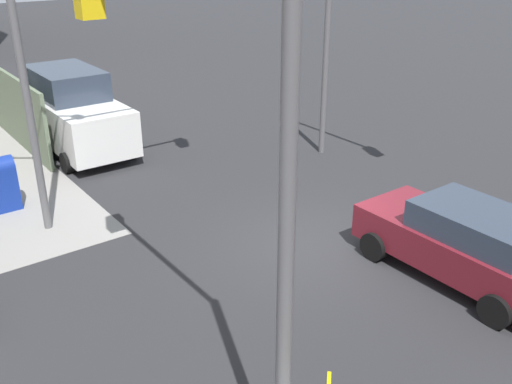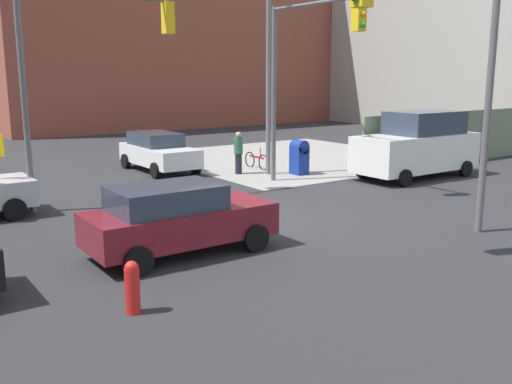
{
  "view_description": "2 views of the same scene",
  "coord_description": "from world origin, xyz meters",
  "px_view_note": "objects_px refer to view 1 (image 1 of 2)",
  "views": [
    {
      "loc": [
        -8.42,
        7.81,
        6.46
      ],
      "look_at": [
        1.68,
        0.29,
        0.84
      ],
      "focal_mm": 40.0,
      "sensor_mm": 36.0,
      "label": 1
    },
    {
      "loc": [
        -8.55,
        -12.98,
        4.05
      ],
      "look_at": [
        0.55,
        0.03,
        0.76
      ],
      "focal_mm": 40.0,
      "sensor_mm": 36.0,
      "label": 2
    }
  ],
  "objects_px": {
    "mailbox_blue": "(3,182)",
    "sedan_maroon": "(464,241)",
    "traffic_signal_se_corner": "(375,12)",
    "van_white_delivery": "(73,111)",
    "traffic_signal_nw_corner": "(187,107)",
    "traffic_signal_ne_corner": "(96,28)"
  },
  "relations": [
    {
      "from": "mailbox_blue",
      "to": "sedan_maroon",
      "type": "relative_size",
      "value": 0.33
    },
    {
      "from": "traffic_signal_se_corner",
      "to": "mailbox_blue",
      "type": "height_order",
      "value": "traffic_signal_se_corner"
    },
    {
      "from": "mailbox_blue",
      "to": "van_white_delivery",
      "type": "bearing_deg",
      "value": -42.81
    },
    {
      "from": "traffic_signal_se_corner",
      "to": "sedan_maroon",
      "type": "xyz_separation_m",
      "value": [
        -5.45,
        2.86,
        -3.75
      ]
    },
    {
      "from": "traffic_signal_nw_corner",
      "to": "mailbox_blue",
      "type": "height_order",
      "value": "traffic_signal_nw_corner"
    },
    {
      "from": "traffic_signal_ne_corner",
      "to": "van_white_delivery",
      "type": "xyz_separation_m",
      "value": [
        5.15,
        -0.93,
        -3.3
      ]
    },
    {
      "from": "mailbox_blue",
      "to": "van_white_delivery",
      "type": "height_order",
      "value": "van_white_delivery"
    },
    {
      "from": "traffic_signal_se_corner",
      "to": "sedan_maroon",
      "type": "distance_m",
      "value": 7.21
    },
    {
      "from": "traffic_signal_se_corner",
      "to": "sedan_maroon",
      "type": "bearing_deg",
      "value": 152.29
    },
    {
      "from": "traffic_signal_nw_corner",
      "to": "mailbox_blue",
      "type": "relative_size",
      "value": 4.55
    },
    {
      "from": "mailbox_blue",
      "to": "van_white_delivery",
      "type": "xyz_separation_m",
      "value": [
        3.45,
        -3.2,
        0.52
      ]
    },
    {
      "from": "sedan_maroon",
      "to": "van_white_delivery",
      "type": "relative_size",
      "value": 0.8
    },
    {
      "from": "traffic_signal_nw_corner",
      "to": "traffic_signal_se_corner",
      "type": "relative_size",
      "value": 1.0
    },
    {
      "from": "mailbox_blue",
      "to": "sedan_maroon",
      "type": "distance_m",
      "value": 11.19
    },
    {
      "from": "sedan_maroon",
      "to": "van_white_delivery",
      "type": "xyz_separation_m",
      "value": [
        12.46,
        3.44,
        0.44
      ]
    },
    {
      "from": "traffic_signal_se_corner",
      "to": "sedan_maroon",
      "type": "height_order",
      "value": "traffic_signal_se_corner"
    },
    {
      "from": "mailbox_blue",
      "to": "traffic_signal_se_corner",
      "type": "bearing_deg",
      "value": -110.52
    },
    {
      "from": "traffic_signal_nw_corner",
      "to": "sedan_maroon",
      "type": "bearing_deg",
      "value": -91.97
    },
    {
      "from": "traffic_signal_nw_corner",
      "to": "traffic_signal_ne_corner",
      "type": "height_order",
      "value": "same"
    },
    {
      "from": "traffic_signal_nw_corner",
      "to": "sedan_maroon",
      "type": "height_order",
      "value": "traffic_signal_nw_corner"
    },
    {
      "from": "traffic_signal_ne_corner",
      "to": "van_white_delivery",
      "type": "bearing_deg",
      "value": -10.25
    },
    {
      "from": "sedan_maroon",
      "to": "van_white_delivery",
      "type": "height_order",
      "value": "van_white_delivery"
    }
  ]
}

